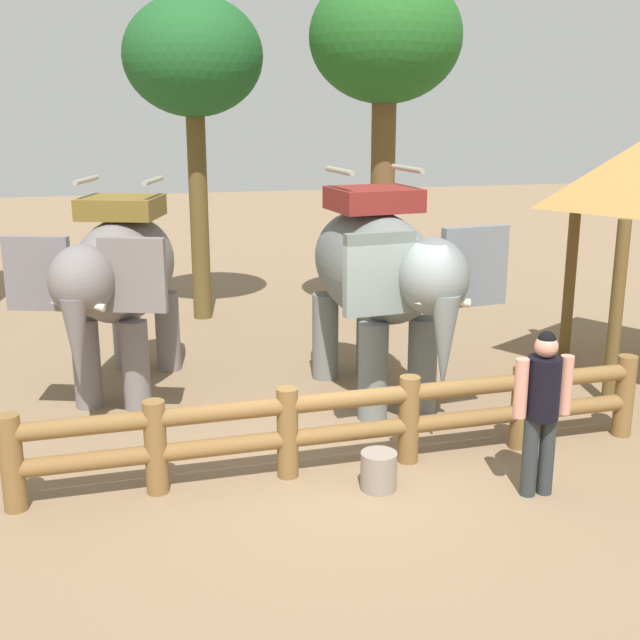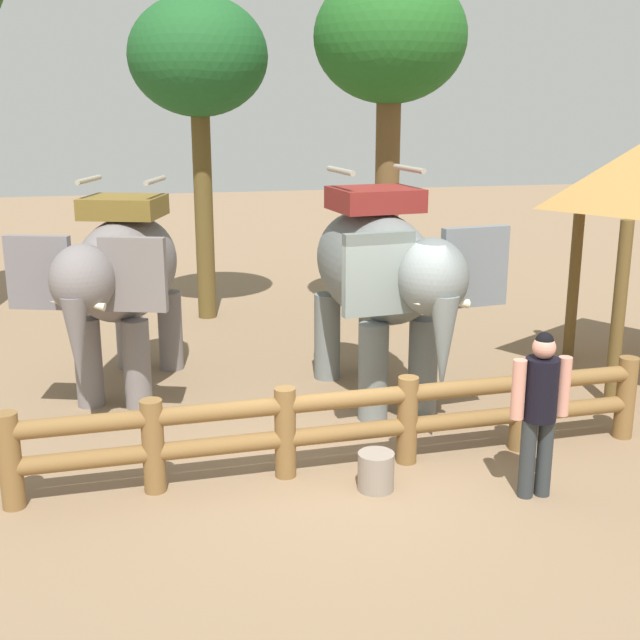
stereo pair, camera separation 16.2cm
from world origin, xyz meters
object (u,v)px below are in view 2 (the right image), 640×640
Objects in this scene: tree_back_center at (198,62)px; feed_bucket at (376,471)px; tree_far_right at (390,46)px; elephant_near_left at (122,275)px; tourist_woman_in_black at (540,403)px; log_fence at (348,420)px; elephant_center at (381,274)px.

tree_back_center is 9.14m from feed_bucket.
tree_far_right is 8.47m from feed_bucket.
tourist_woman_in_black is at bearing -45.25° from elephant_near_left.
tree_far_right is at bearing 30.73° from elephant_near_left.
log_fence is 0.71m from feed_bucket.
tree_back_center is at bearing 159.96° from tree_far_right.
tree_far_right reaches higher than elephant_center.
elephant_center is 3.36m from tourist_woman_in_black.
tree_back_center reaches higher than feed_bucket.
elephant_center reaches higher than elephant_near_left.
tree_far_right is (1.29, 3.96, 3.22)m from elephant_center.
tree_back_center is (-2.78, 8.32, 3.74)m from tourist_woman_in_black.
elephant_near_left is 6.45m from tree_far_right.
log_fence is 4.10× the size of tourist_woman_in_black.
log_fence is 1.25× the size of tree_back_center.
feed_bucket is at bearing -81.53° from tree_back_center.
tree_far_right is at bearing 69.36° from log_fence.
feed_bucket is (-0.82, -2.66, -1.61)m from elephant_center.
tree_far_right reaches higher than log_fence.
elephant_near_left is at bearing -110.31° from tree_back_center.
feed_bucket is (-2.10, -6.62, -4.84)m from tree_far_right.
feed_bucket is at bearing -72.52° from log_fence.
elephant_near_left reaches higher than log_fence.
elephant_center is 3.22m from feed_bucket.
tree_far_right reaches higher than tourist_woman_in_black.
tree_back_center is at bearing 111.02° from elephant_center.
feed_bucket is at bearing -55.09° from elephant_near_left.
log_fence is 17.67× the size of feed_bucket.
log_fence is 2.04× the size of elephant_near_left.
feed_bucket is (2.65, -3.80, -1.52)m from elephant_near_left.
elephant_near_left is 4.87m from feed_bucket.
elephant_center is 9.04× the size of feed_bucket.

